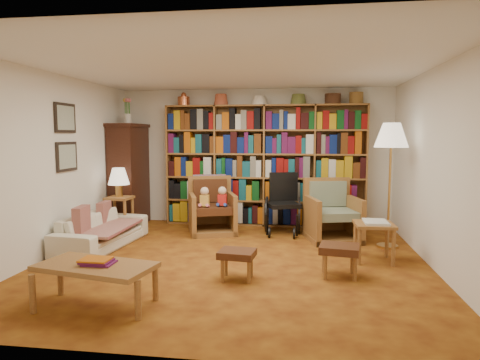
% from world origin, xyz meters
% --- Properties ---
extents(floor, '(5.00, 5.00, 0.00)m').
position_xyz_m(floor, '(0.00, 0.00, 0.00)').
color(floor, '#A36219').
rests_on(floor, ground).
extents(ceiling, '(5.00, 5.00, 0.00)m').
position_xyz_m(ceiling, '(0.00, 0.00, 2.50)').
color(ceiling, white).
rests_on(ceiling, wall_back).
extents(wall_back, '(5.00, 0.00, 5.00)m').
position_xyz_m(wall_back, '(0.00, 2.50, 1.25)').
color(wall_back, white).
rests_on(wall_back, floor).
extents(wall_front, '(5.00, 0.00, 5.00)m').
position_xyz_m(wall_front, '(0.00, -2.50, 1.25)').
color(wall_front, white).
rests_on(wall_front, floor).
extents(wall_left, '(0.00, 5.00, 5.00)m').
position_xyz_m(wall_left, '(-2.50, 0.00, 1.25)').
color(wall_left, white).
rests_on(wall_left, floor).
extents(wall_right, '(0.00, 5.00, 5.00)m').
position_xyz_m(wall_right, '(2.50, 0.00, 1.25)').
color(wall_right, white).
rests_on(wall_right, floor).
extents(bookshelf, '(3.60, 0.30, 2.42)m').
position_xyz_m(bookshelf, '(0.20, 2.33, 1.17)').
color(bookshelf, olive).
rests_on(bookshelf, floor).
extents(curio_cabinet, '(0.50, 0.95, 2.40)m').
position_xyz_m(curio_cabinet, '(-2.25, 2.00, 0.95)').
color(curio_cabinet, '#3B1D10').
rests_on(curio_cabinet, floor).
extents(framed_pictures, '(0.03, 0.52, 0.97)m').
position_xyz_m(framed_pictures, '(-2.48, 0.30, 1.62)').
color(framed_pictures, black).
rests_on(framed_pictures, wall_left).
extents(sofa, '(1.76, 0.81, 0.50)m').
position_xyz_m(sofa, '(-2.05, 0.45, 0.25)').
color(sofa, beige).
rests_on(sofa, floor).
extents(sofa_throw, '(0.68, 1.27, 0.04)m').
position_xyz_m(sofa_throw, '(-2.00, 0.45, 0.30)').
color(sofa_throw, beige).
rests_on(sofa_throw, sofa).
extents(cushion_left, '(0.13, 0.35, 0.35)m').
position_xyz_m(cushion_left, '(-2.18, 0.80, 0.45)').
color(cushion_left, maroon).
rests_on(cushion_left, sofa).
extents(cushion_right, '(0.17, 0.40, 0.39)m').
position_xyz_m(cushion_right, '(-2.18, 0.10, 0.45)').
color(cushion_right, maroon).
rests_on(cushion_right, sofa).
extents(side_table_lamp, '(0.41, 0.41, 0.63)m').
position_xyz_m(side_table_lamp, '(-2.15, 1.31, 0.46)').
color(side_table_lamp, olive).
rests_on(side_table_lamp, floor).
extents(table_lamp, '(0.36, 0.36, 0.49)m').
position_xyz_m(table_lamp, '(-2.15, 1.31, 0.96)').
color(table_lamp, '#B6833A').
rests_on(table_lamp, side_table_lamp).
extents(armchair_leather, '(1.00, 1.00, 0.96)m').
position_xyz_m(armchair_leather, '(-0.62, 1.68, 0.39)').
color(armchair_leather, olive).
rests_on(armchair_leather, floor).
extents(armchair_sage, '(0.97, 0.98, 0.96)m').
position_xyz_m(armchair_sage, '(1.37, 1.43, 0.37)').
color(armchair_sage, olive).
rests_on(armchair_sage, floor).
extents(wheelchair, '(0.63, 0.82, 1.02)m').
position_xyz_m(wheelchair, '(0.57, 1.76, 0.46)').
color(wheelchair, black).
rests_on(wheelchair, floor).
extents(floor_lamp, '(0.49, 0.49, 1.83)m').
position_xyz_m(floor_lamp, '(2.15, 1.02, 1.58)').
color(floor_lamp, '#B6833A').
rests_on(floor_lamp, floor).
extents(side_table_papers, '(0.51, 0.51, 0.54)m').
position_xyz_m(side_table_papers, '(1.82, 0.27, 0.43)').
color(side_table_papers, olive).
rests_on(side_table_papers, floor).
extents(footstool_a, '(0.44, 0.38, 0.34)m').
position_xyz_m(footstool_a, '(0.15, -0.70, 0.28)').
color(footstool_a, '#4F2415').
rests_on(footstool_a, floor).
extents(footstool_b, '(0.50, 0.44, 0.38)m').
position_xyz_m(footstool_b, '(1.32, -0.44, 0.31)').
color(footstool_b, '#4F2415').
rests_on(footstool_b, floor).
extents(coffee_table, '(1.20, 0.77, 0.48)m').
position_xyz_m(coffee_table, '(-1.09, -1.67, 0.37)').
color(coffee_table, olive).
rests_on(coffee_table, floor).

